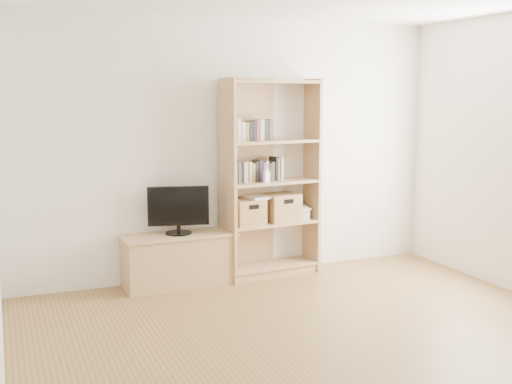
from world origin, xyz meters
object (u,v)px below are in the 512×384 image
baby_monitor (267,177)px  laptop (262,197)px  tv_stand (179,261)px  television (178,211)px  basket_left (248,212)px  basket_right (281,207)px  bookshelf (271,178)px

baby_monitor → laptop: baby_monitor is taller
tv_stand → television: (0.00, 0.00, 0.50)m
basket_left → laptop: (0.16, 0.01, 0.14)m
tv_stand → basket_right: (1.10, 0.03, 0.45)m
basket_right → laptop: basket_right is taller
television → laptop: bearing=13.2°
bookshelf → basket_right: bearing=-2.6°
tv_stand → bookshelf: size_ratio=0.53×
baby_monitor → basket_right: (0.22, 0.13, -0.34)m
bookshelf → basket_right: bookshelf is taller
bookshelf → basket_left: bookshelf is taller
basket_right → tv_stand: bearing=173.7°
basket_left → laptop: size_ratio=1.00×
basket_right → laptop: 0.26m
television → baby_monitor: baby_monitor is taller
television → basket_right: size_ratio=1.72×
laptop → basket_right: bearing=-4.6°
tv_stand → basket_right: size_ratio=3.14×
tv_stand → basket_left: size_ratio=3.47×
baby_monitor → basket_left: (-0.17, 0.09, -0.35)m
bookshelf → laptop: size_ratio=6.52×
television → basket_right: (1.10, 0.03, -0.04)m
bookshelf → baby_monitor: (-0.10, -0.12, 0.03)m
bookshelf → laptop: 0.21m
basket_right → laptop: (-0.23, -0.03, 0.13)m
tv_stand → basket_left: basket_left is taller
tv_stand → laptop: 1.05m
bookshelf → television: bookshelf is taller
bookshelf → basket_left: size_ratio=6.53×
tv_stand → basket_right: 1.19m
tv_stand → television: television is taller
tv_stand → baby_monitor: baby_monitor is taller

